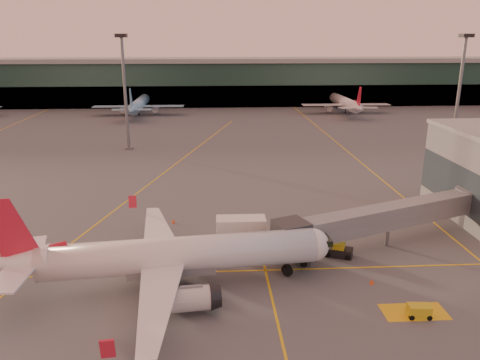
{
  "coord_description": "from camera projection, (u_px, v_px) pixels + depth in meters",
  "views": [
    {
      "loc": [
        -0.55,
        -41.26,
        24.48
      ],
      "look_at": [
        3.27,
        23.1,
        5.0
      ],
      "focal_mm": 35.0,
      "sensor_mm": 36.0,
      "label": 1
    }
  ],
  "objects": [
    {
      "name": "jet_bridge",
      "position": [
        398.0,
        216.0,
        57.41
      ],
      "size": [
        30.55,
        14.63,
        5.37
      ],
      "color": "slate",
      "rests_on": "ground"
    },
    {
      "name": "cone_nose",
      "position": [
        372.0,
        281.0,
        48.68
      ],
      "size": [
        0.44,
        0.44,
        0.55
      ],
      "color": "#F4490C",
      "rests_on": "ground"
    },
    {
      "name": "gpu_cart",
      "position": [
        419.0,
        311.0,
        42.76
      ],
      "size": [
        2.14,
        1.38,
        1.2
      ],
      "rotation": [
        0.0,
        0.0,
        -0.07
      ],
      "color": "gold",
      "rests_on": "ground"
    },
    {
      "name": "catering_truck",
      "position": [
        241.0,
        233.0,
        55.02
      ],
      "size": [
        5.81,
        2.67,
        4.49
      ],
      "rotation": [
        0.0,
        0.0,
        -0.01
      ],
      "color": "red",
      "rests_on": "ground"
    },
    {
      "name": "cone_wing_left",
      "position": [
        173.0,
        221.0,
        64.84
      ],
      "size": [
        0.45,
        0.45,
        0.57
      ],
      "color": "#F4490C",
      "rests_on": "ground"
    },
    {
      "name": "distant_aircraft_row",
      "position": [
        152.0,
        114.0,
        158.1
      ],
      "size": [
        290.0,
        34.0,
        13.0
      ],
      "color": "#7FB0D5",
      "rests_on": "ground"
    },
    {
      "name": "terminal",
      "position": [
        213.0,
        82.0,
        179.5
      ],
      "size": [
        400.0,
        20.0,
        17.6
      ],
      "color": "#19382D",
      "rests_on": "ground"
    },
    {
      "name": "mast_east_near",
      "position": [
        460.0,
        84.0,
        104.61
      ],
      "size": [
        2.4,
        2.4,
        25.6
      ],
      "color": "slate",
      "rests_on": "ground"
    },
    {
      "name": "pushback_tug",
      "position": [
        339.0,
        251.0,
        54.82
      ],
      "size": [
        3.58,
        2.78,
        1.63
      ],
      "rotation": [
        0.0,
        0.0,
        -0.4
      ],
      "color": "black",
      "rests_on": "ground"
    },
    {
      "name": "ground",
      "position": [
        221.0,
        295.0,
        46.54
      ],
      "size": [
        600.0,
        600.0,
        0.0
      ],
      "primitive_type": "plane",
      "color": "#4C4F54",
      "rests_on": "ground"
    },
    {
      "name": "taxi_markings",
      "position": [
        178.0,
        174.0,
        88.63
      ],
      "size": [
        100.12,
        173.0,
        0.01
      ],
      "color": "yellow",
      "rests_on": "ground"
    },
    {
      "name": "mast_west_near",
      "position": [
        125.0,
        84.0,
        104.17
      ],
      "size": [
        2.4,
        2.4,
        25.6
      ],
      "color": "slate",
      "rests_on": "ground"
    },
    {
      "name": "main_airplane",
      "position": [
        169.0,
        257.0,
        47.27
      ],
      "size": [
        34.49,
        31.15,
        10.41
      ],
      "rotation": [
        0.0,
        0.0,
        0.1
      ],
      "color": "white",
      "rests_on": "ground"
    }
  ]
}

